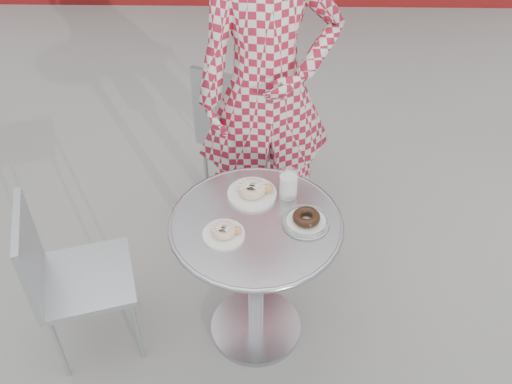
{
  "coord_description": "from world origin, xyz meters",
  "views": [
    {
      "loc": [
        0.03,
        -1.59,
        2.22
      ],
      "look_at": [
        0.0,
        0.08,
        0.76
      ],
      "focal_mm": 40.0,
      "sensor_mm": 36.0,
      "label": 1
    }
  ],
  "objects_px": {
    "milk_cup": "(288,185)",
    "chair_far": "(248,156)",
    "plate_checker": "(306,220)",
    "seated_person": "(267,89)",
    "bistro_table": "(256,252)",
    "chair_left": "(91,303)",
    "plate_near": "(224,232)",
    "plate_far": "(253,191)"
  },
  "relations": [
    {
      "from": "milk_cup",
      "to": "chair_far",
      "type": "bearing_deg",
      "value": 103.4
    },
    {
      "from": "chair_far",
      "to": "plate_checker",
      "type": "bearing_deg",
      "value": 128.15
    },
    {
      "from": "seated_person",
      "to": "plate_checker",
      "type": "distance_m",
      "value": 0.69
    },
    {
      "from": "bistro_table",
      "to": "chair_left",
      "type": "distance_m",
      "value": 0.76
    },
    {
      "from": "plate_near",
      "to": "milk_cup",
      "type": "height_order",
      "value": "milk_cup"
    },
    {
      "from": "plate_far",
      "to": "plate_near",
      "type": "height_order",
      "value": "plate_far"
    },
    {
      "from": "plate_near",
      "to": "plate_checker",
      "type": "height_order",
      "value": "plate_checker"
    },
    {
      "from": "chair_left",
      "to": "plate_near",
      "type": "bearing_deg",
      "value": -108.42
    },
    {
      "from": "plate_checker",
      "to": "milk_cup",
      "type": "bearing_deg",
      "value": 112.89
    },
    {
      "from": "chair_left",
      "to": "plate_near",
      "type": "xyz_separation_m",
      "value": [
        0.59,
        -0.02,
        0.46
      ]
    },
    {
      "from": "milk_cup",
      "to": "seated_person",
      "type": "bearing_deg",
      "value": 100.2
    },
    {
      "from": "seated_person",
      "to": "milk_cup",
      "type": "height_order",
      "value": "seated_person"
    },
    {
      "from": "bistro_table",
      "to": "seated_person",
      "type": "height_order",
      "value": "seated_person"
    },
    {
      "from": "chair_far",
      "to": "seated_person",
      "type": "height_order",
      "value": "seated_person"
    },
    {
      "from": "seated_person",
      "to": "plate_far",
      "type": "xyz_separation_m",
      "value": [
        -0.05,
        -0.48,
        -0.18
      ]
    },
    {
      "from": "seated_person",
      "to": "plate_checker",
      "type": "xyz_separation_m",
      "value": [
        0.15,
        -0.64,
        -0.19
      ]
    },
    {
      "from": "milk_cup",
      "to": "plate_checker",
      "type": "bearing_deg",
      "value": -67.11
    },
    {
      "from": "plate_checker",
      "to": "milk_cup",
      "type": "relative_size",
      "value": 1.52
    },
    {
      "from": "plate_near",
      "to": "bistro_table",
      "type": "bearing_deg",
      "value": 32.09
    },
    {
      "from": "chair_far",
      "to": "chair_left",
      "type": "xyz_separation_m",
      "value": [
        -0.65,
        -1.01,
        -0.03
      ]
    },
    {
      "from": "seated_person",
      "to": "plate_near",
      "type": "xyz_separation_m",
      "value": [
        -0.16,
        -0.71,
        -0.19
      ]
    },
    {
      "from": "plate_near",
      "to": "milk_cup",
      "type": "bearing_deg",
      "value": 43.03
    },
    {
      "from": "chair_left",
      "to": "seated_person",
      "type": "distance_m",
      "value": 1.21
    },
    {
      "from": "plate_near",
      "to": "plate_checker",
      "type": "bearing_deg",
      "value": 13.22
    },
    {
      "from": "plate_near",
      "to": "chair_left",
      "type": "bearing_deg",
      "value": 178.47
    },
    {
      "from": "plate_checker",
      "to": "chair_far",
      "type": "bearing_deg",
      "value": 105.01
    },
    {
      "from": "chair_far",
      "to": "plate_far",
      "type": "distance_m",
      "value": 0.91
    },
    {
      "from": "chair_far",
      "to": "seated_person",
      "type": "distance_m",
      "value": 0.71
    },
    {
      "from": "chair_far",
      "to": "plate_far",
      "type": "xyz_separation_m",
      "value": [
        0.05,
        -0.8,
        0.44
      ]
    },
    {
      "from": "bistro_table",
      "to": "chair_left",
      "type": "bearing_deg",
      "value": -175.38
    },
    {
      "from": "bistro_table",
      "to": "chair_left",
      "type": "height_order",
      "value": "chair_left"
    },
    {
      "from": "plate_far",
      "to": "plate_near",
      "type": "xyz_separation_m",
      "value": [
        -0.1,
        -0.23,
        -0.0
      ]
    },
    {
      "from": "chair_left",
      "to": "plate_far",
      "type": "distance_m",
      "value": 0.86
    },
    {
      "from": "chair_far",
      "to": "plate_checker",
      "type": "xyz_separation_m",
      "value": [
        0.26,
        -0.96,
        0.43
      ]
    },
    {
      "from": "bistro_table",
      "to": "chair_far",
      "type": "relative_size",
      "value": 0.79
    },
    {
      "from": "bistro_table",
      "to": "chair_far",
      "type": "bearing_deg",
      "value": 93.83
    },
    {
      "from": "plate_checker",
      "to": "milk_cup",
      "type": "height_order",
      "value": "milk_cup"
    },
    {
      "from": "chair_far",
      "to": "plate_near",
      "type": "xyz_separation_m",
      "value": [
        -0.05,
        -1.03,
        0.43
      ]
    },
    {
      "from": "plate_far",
      "to": "chair_far",
      "type": "bearing_deg",
      "value": 93.51
    },
    {
      "from": "bistro_table",
      "to": "plate_checker",
      "type": "height_order",
      "value": "plate_checker"
    },
    {
      "from": "bistro_table",
      "to": "plate_checker",
      "type": "relative_size",
      "value": 3.72
    },
    {
      "from": "bistro_table",
      "to": "plate_near",
      "type": "relative_size",
      "value": 4.31
    }
  ]
}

